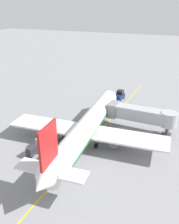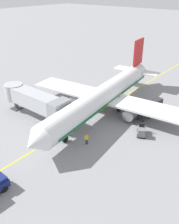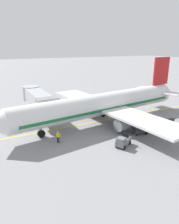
% 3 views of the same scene
% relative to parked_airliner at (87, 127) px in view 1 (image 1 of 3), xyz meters
% --- Properties ---
extents(ground_plane, '(400.00, 400.00, 0.00)m').
position_rel_parked_airliner_xyz_m(ground_plane, '(0.67, -0.20, -3.19)').
color(ground_plane, gray).
extents(gate_lead_in_line, '(0.24, 80.00, 0.01)m').
position_rel_parked_airliner_xyz_m(gate_lead_in_line, '(0.67, -0.20, -3.18)').
color(gate_lead_in_line, gold).
rests_on(gate_lead_in_line, ground).
extents(parked_airliner, '(30.39, 37.35, 10.63)m').
position_rel_parked_airliner_xyz_m(parked_airliner, '(0.00, 0.00, 0.00)').
color(parked_airliner, white).
rests_on(parked_airliner, ground).
extents(jet_bridge, '(14.27, 3.50, 4.98)m').
position_rel_parked_airliner_xyz_m(jet_bridge, '(7.89, 9.24, 0.27)').
color(jet_bridge, '#A8AAAF').
rests_on(jet_bridge, ground).
extents(pushback_tractor, '(2.30, 4.45, 2.40)m').
position_rel_parked_airliner_xyz_m(pushback_tractor, '(-1.83, 24.35, -2.09)').
color(pushback_tractor, navy).
rests_on(pushback_tractor, ground).
extents(baggage_tug_lead, '(2.23, 2.77, 1.62)m').
position_rel_parked_airliner_xyz_m(baggage_tug_lead, '(-9.18, 2.62, -2.47)').
color(baggage_tug_lead, slate).
rests_on(baggage_tug_lead, ground).
extents(baggage_cart_front, '(1.63, 2.97, 1.58)m').
position_rel_parked_airliner_xyz_m(baggage_cart_front, '(-7.03, -2.16, -2.24)').
color(baggage_cart_front, '#4C4C51').
rests_on(baggage_cart_front, ground).
extents(baggage_cart_second_in_train, '(1.63, 2.97, 1.58)m').
position_rel_parked_airliner_xyz_m(baggage_cart_second_in_train, '(-7.18, -4.87, -2.24)').
color(baggage_cart_second_in_train, '#4C4C51').
rests_on(baggage_cart_second_in_train, ground).
extents(baggage_cart_third_in_train, '(1.63, 2.97, 1.58)m').
position_rel_parked_airliner_xyz_m(baggage_cart_third_in_train, '(-6.70, -8.10, -2.24)').
color(baggage_cart_third_in_train, '#4C4C51').
rests_on(baggage_cart_third_in_train, ground).
extents(ground_crew_wing_walker, '(0.49, 0.65, 1.69)m').
position_rel_parked_airliner_xyz_m(ground_crew_wing_walker, '(-3.90, -5.92, -2.23)').
color(ground_crew_wing_walker, '#232328').
rests_on(ground_crew_wing_walker, ground).
extents(ground_crew_loader, '(0.53, 0.61, 1.69)m').
position_rel_parked_airliner_xyz_m(ground_crew_loader, '(-4.16, 9.84, -2.23)').
color(ground_crew_loader, '#232328').
rests_on(ground_crew_loader, ground).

